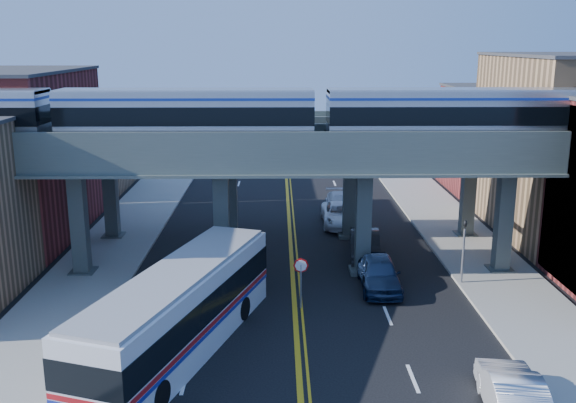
{
  "coord_description": "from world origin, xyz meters",
  "views": [
    {
      "loc": [
        -0.81,
        -26.81,
        12.95
      ],
      "look_at": [
        -0.28,
        6.46,
        4.64
      ],
      "focal_mm": 40.0,
      "sensor_mm": 36.0,
      "label": 1
    }
  ],
  "objects_px": {
    "traffic_signal": "(464,245)",
    "car_lane_c": "(341,215)",
    "car_lane_b": "(365,245)",
    "car_parked_curb": "(513,395)",
    "car_lane_d": "(341,204)",
    "car_lane_a": "(379,273)",
    "transit_bus": "(179,312)",
    "stop_sign": "(301,275)",
    "transit_train": "(187,115)"
  },
  "relations": [
    {
      "from": "traffic_signal",
      "to": "car_lane_a",
      "type": "distance_m",
      "value": 4.82
    },
    {
      "from": "car_lane_d",
      "to": "car_lane_c",
      "type": "bearing_deg",
      "value": -97.39
    },
    {
      "from": "transit_bus",
      "to": "car_lane_b",
      "type": "bearing_deg",
      "value": -19.46
    },
    {
      "from": "car_parked_curb",
      "to": "car_lane_a",
      "type": "bearing_deg",
      "value": -69.96
    },
    {
      "from": "car_lane_c",
      "to": "car_parked_curb",
      "type": "height_order",
      "value": "car_parked_curb"
    },
    {
      "from": "traffic_signal",
      "to": "car_lane_b",
      "type": "xyz_separation_m",
      "value": [
        -4.7,
        4.65,
        -1.48
      ]
    },
    {
      "from": "car_lane_b",
      "to": "car_parked_curb",
      "type": "bearing_deg",
      "value": -75.36
    },
    {
      "from": "transit_bus",
      "to": "car_lane_c",
      "type": "bearing_deg",
      "value": -5.56
    },
    {
      "from": "car_lane_b",
      "to": "car_lane_a",
      "type": "bearing_deg",
      "value": -83.74
    },
    {
      "from": "transit_train",
      "to": "car_lane_b",
      "type": "bearing_deg",
      "value": 14.54
    },
    {
      "from": "car_lane_b",
      "to": "car_lane_c",
      "type": "bearing_deg",
      "value": 101.17
    },
    {
      "from": "car_parked_curb",
      "to": "transit_train",
      "type": "bearing_deg",
      "value": -41.05
    },
    {
      "from": "stop_sign",
      "to": "car_lane_a",
      "type": "bearing_deg",
      "value": 30.83
    },
    {
      "from": "car_lane_a",
      "to": "car_lane_d",
      "type": "distance_m",
      "value": 15.63
    },
    {
      "from": "stop_sign",
      "to": "traffic_signal",
      "type": "relative_size",
      "value": 0.64
    },
    {
      "from": "car_lane_a",
      "to": "car_lane_b",
      "type": "xyz_separation_m",
      "value": [
        -0.11,
        5.08,
        -0.05
      ]
    },
    {
      "from": "stop_sign",
      "to": "car_parked_curb",
      "type": "bearing_deg",
      "value": -53.51
    },
    {
      "from": "traffic_signal",
      "to": "car_lane_c",
      "type": "relative_size",
      "value": 0.73
    },
    {
      "from": "stop_sign",
      "to": "transit_train",
      "type": "bearing_deg",
      "value": 140.37
    },
    {
      "from": "car_lane_a",
      "to": "car_lane_c",
      "type": "height_order",
      "value": "car_lane_a"
    },
    {
      "from": "car_parked_curb",
      "to": "car_lane_b",
      "type": "bearing_deg",
      "value": -73.34
    },
    {
      "from": "transit_train",
      "to": "car_lane_d",
      "type": "xyz_separation_m",
      "value": [
        9.78,
        13.2,
        -8.32
      ]
    },
    {
      "from": "stop_sign",
      "to": "transit_bus",
      "type": "bearing_deg",
      "value": -139.89
    },
    {
      "from": "transit_bus",
      "to": "car_lane_c",
      "type": "relative_size",
      "value": 2.46
    },
    {
      "from": "transit_train",
      "to": "transit_bus",
      "type": "bearing_deg",
      "value": -85.7
    },
    {
      "from": "transit_train",
      "to": "car_parked_curb",
      "type": "distance_m",
      "value": 21.37
    },
    {
      "from": "car_lane_c",
      "to": "car_parked_curb",
      "type": "bearing_deg",
      "value": -80.68
    },
    {
      "from": "transit_bus",
      "to": "car_lane_c",
      "type": "xyz_separation_m",
      "value": [
        8.73,
        19.42,
        -1.02
      ]
    },
    {
      "from": "traffic_signal",
      "to": "car_lane_d",
      "type": "xyz_separation_m",
      "value": [
        -5.16,
        15.2,
        -1.54
      ]
    },
    {
      "from": "car_lane_c",
      "to": "car_lane_d",
      "type": "distance_m",
      "value": 3.28
    },
    {
      "from": "stop_sign",
      "to": "car_lane_d",
      "type": "relative_size",
      "value": 0.5
    },
    {
      "from": "traffic_signal",
      "to": "car_parked_curb",
      "type": "height_order",
      "value": "traffic_signal"
    },
    {
      "from": "stop_sign",
      "to": "car_lane_b",
      "type": "relative_size",
      "value": 0.53
    },
    {
      "from": "traffic_signal",
      "to": "car_lane_c",
      "type": "height_order",
      "value": "traffic_signal"
    },
    {
      "from": "stop_sign",
      "to": "car_lane_d",
      "type": "height_order",
      "value": "stop_sign"
    },
    {
      "from": "traffic_signal",
      "to": "car_parked_curb",
      "type": "bearing_deg",
      "value": -97.86
    },
    {
      "from": "car_lane_d",
      "to": "traffic_signal",
      "type": "bearing_deg",
      "value": -72.84
    },
    {
      "from": "car_lane_b",
      "to": "car_lane_d",
      "type": "relative_size",
      "value": 0.95
    },
    {
      "from": "car_lane_b",
      "to": "car_parked_curb",
      "type": "relative_size",
      "value": 0.96
    },
    {
      "from": "transit_bus",
      "to": "car_lane_d",
      "type": "xyz_separation_m",
      "value": [
        9.06,
        22.68,
        -1.04
      ]
    },
    {
      "from": "traffic_signal",
      "to": "car_parked_curb",
      "type": "relative_size",
      "value": 0.79
    },
    {
      "from": "car_lane_b",
      "to": "car_lane_c",
      "type": "relative_size",
      "value": 0.89
    },
    {
      "from": "transit_bus",
      "to": "car_lane_d",
      "type": "distance_m",
      "value": 24.45
    },
    {
      "from": "traffic_signal",
      "to": "car_lane_d",
      "type": "distance_m",
      "value": 16.12
    },
    {
      "from": "transit_bus",
      "to": "car_lane_c",
      "type": "height_order",
      "value": "transit_bus"
    },
    {
      "from": "transit_bus",
      "to": "car_lane_a",
      "type": "height_order",
      "value": "transit_bus"
    },
    {
      "from": "transit_train",
      "to": "car_lane_b",
      "type": "distance_m",
      "value": 13.42
    },
    {
      "from": "car_lane_a",
      "to": "car_lane_c",
      "type": "xyz_separation_m",
      "value": [
        -0.91,
        12.36,
        -0.09
      ]
    },
    {
      "from": "stop_sign",
      "to": "traffic_signal",
      "type": "xyz_separation_m",
      "value": [
        8.9,
        3.0,
        0.54
      ]
    },
    {
      "from": "car_lane_a",
      "to": "car_lane_b",
      "type": "distance_m",
      "value": 5.08
    }
  ]
}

